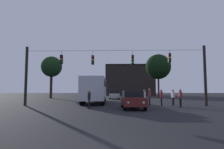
{
  "coord_description": "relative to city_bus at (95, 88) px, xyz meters",
  "views": [
    {
      "loc": [
        0.37,
        -5.1,
        1.57
      ],
      "look_at": [
        -0.27,
        15.39,
        3.28
      ],
      "focal_mm": 30.47,
      "sensor_mm": 36.0,
      "label": 1
    }
  ],
  "objects": [
    {
      "name": "pedestrian_crossing_left",
      "position": [
        5.5,
        -4.63,
        -0.95
      ],
      "size": [
        0.25,
        0.37,
        1.63
      ],
      "color": "black",
      "rests_on": "ground"
    },
    {
      "name": "corner_building",
      "position": [
        6.42,
        35.53,
        2.71
      ],
      "size": [
        14.29,
        10.85,
        9.15
      ],
      "color": "black",
      "rests_on": "ground"
    },
    {
      "name": "pedestrian_crossing_center",
      "position": [
        8.69,
        -5.88,
        -0.92
      ],
      "size": [
        0.24,
        0.36,
        1.68
      ],
      "color": "black",
      "rests_on": "ground"
    },
    {
      "name": "tree_left_silhouette",
      "position": [
        -10.41,
        13.37,
        4.35
      ],
      "size": [
        4.1,
        4.1,
        8.33
      ],
      "color": "#2D2116",
      "rests_on": "ground"
    },
    {
      "name": "pedestrian_near_bus",
      "position": [
        8.64,
        -3.66,
        -0.94
      ],
      "size": [
        0.3,
        0.4,
        1.65
      ],
      "color": "black",
      "rests_on": "ground"
    },
    {
      "name": "pedestrian_crossing_right",
      "position": [
        7.32,
        -4.12,
        -0.93
      ],
      "size": [
        0.25,
        0.37,
        1.66
      ],
      "color": "black",
      "rests_on": "ground"
    },
    {
      "name": "city_bus",
      "position": [
        0.0,
        0.0,
        0.0
      ],
      "size": [
        2.97,
        11.1,
        3.0
      ],
      "color": "#B7BCC6",
      "rests_on": "ground"
    },
    {
      "name": "pedestrian_trailing",
      "position": [
        0.41,
        -7.82,
        -0.98
      ],
      "size": [
        0.28,
        0.39,
        1.57
      ],
      "color": "black",
      "rests_on": "ground"
    },
    {
      "name": "tree_behind_building",
      "position": [
        11.11,
        14.99,
        4.51
      ],
      "size": [
        5.11,
        5.11,
        8.95
      ],
      "color": "#2D2116",
      "rests_on": "ground"
    },
    {
      "name": "overhead_signal_span",
      "position": [
        2.46,
        -4.41,
        1.74
      ],
      "size": [
        18.77,
        0.44,
        6.16
      ],
      "color": "black",
      "rests_on": "ground"
    },
    {
      "name": "car_far_left",
      "position": [
        2.22,
        10.95,
        -1.07
      ],
      "size": [
        1.85,
        4.36,
        1.52
      ],
      "color": "#99999E",
      "rests_on": "ground"
    },
    {
      "name": "ground_plane",
      "position": [
        2.48,
        5.67,
        -1.87
      ],
      "size": [
        168.0,
        168.0,
        0.0
      ],
      "primitive_type": "plane",
      "color": "black",
      "rests_on": "ground"
    },
    {
      "name": "pedestrian_far_side",
      "position": [
        6.27,
        -3.1,
        -0.86
      ],
      "size": [
        0.35,
        0.42,
        1.76
      ],
      "color": "black",
      "rests_on": "ground"
    },
    {
      "name": "car_near_right",
      "position": [
        4.1,
        -7.55,
        -1.07
      ],
      "size": [
        1.96,
        4.39,
        1.52
      ],
      "color": "#511919",
      "rests_on": "ground"
    }
  ]
}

